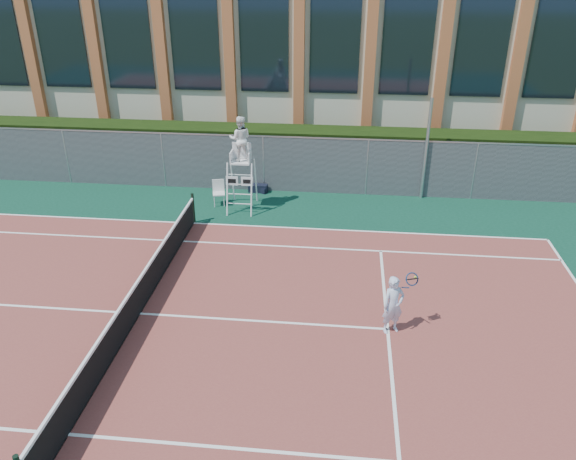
# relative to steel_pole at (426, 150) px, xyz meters

# --- Properties ---
(ground) EXTENTS (120.00, 120.00, 0.00)m
(ground) POSITION_rel_steel_pole_xyz_m (-8.12, -8.70, -1.93)
(ground) COLOR #233814
(apron) EXTENTS (36.00, 20.00, 0.01)m
(apron) POSITION_rel_steel_pole_xyz_m (-8.12, -7.70, -1.92)
(apron) COLOR #0B3423
(apron) RESTS_ON ground
(tennis_court) EXTENTS (23.77, 10.97, 0.02)m
(tennis_court) POSITION_rel_steel_pole_xyz_m (-8.12, -8.70, -1.91)
(tennis_court) COLOR brown
(tennis_court) RESTS_ON apron
(tennis_net) EXTENTS (0.10, 11.30, 1.10)m
(tennis_net) POSITION_rel_steel_pole_xyz_m (-8.12, -8.70, -1.39)
(tennis_net) COLOR black
(tennis_net) RESTS_ON ground
(fence) EXTENTS (40.00, 0.06, 2.20)m
(fence) POSITION_rel_steel_pole_xyz_m (-8.12, 0.10, -0.83)
(fence) COLOR #595E60
(fence) RESTS_ON ground
(hedge) EXTENTS (40.00, 1.40, 2.20)m
(hedge) POSITION_rel_steel_pole_xyz_m (-8.12, 1.30, -0.83)
(hedge) COLOR black
(hedge) RESTS_ON ground
(building) EXTENTS (45.00, 10.60, 8.22)m
(building) POSITION_rel_steel_pole_xyz_m (-8.12, 9.25, 2.22)
(building) COLOR beige
(building) RESTS_ON ground
(steel_pole) EXTENTS (0.12, 0.12, 3.85)m
(steel_pole) POSITION_rel_steel_pole_xyz_m (0.00, 0.00, 0.00)
(steel_pole) COLOR #9EA0A5
(steel_pole) RESTS_ON ground
(umpire_chair) EXTENTS (0.97, 1.49, 3.48)m
(umpire_chair) POSITION_rel_steel_pole_xyz_m (-6.66, -1.65, 0.61)
(umpire_chair) COLOR white
(umpire_chair) RESTS_ON ground
(plastic_chair) EXTENTS (0.53, 0.53, 0.94)m
(plastic_chair) POSITION_rel_steel_pole_xyz_m (-7.60, -1.42, -1.36)
(plastic_chair) COLOR silver
(plastic_chair) RESTS_ON apron
(sports_bag_near) EXTENTS (0.76, 0.34, 0.31)m
(sports_bag_near) POSITION_rel_steel_pole_xyz_m (-6.33, -0.10, -1.76)
(sports_bag_near) COLOR black
(sports_bag_near) RESTS_ON apron
(sports_bag_far) EXTENTS (0.58, 0.45, 0.21)m
(sports_bag_far) POSITION_rel_steel_pole_xyz_m (-6.23, -0.12, -1.81)
(sports_bag_far) COLOR black
(sports_bag_far) RESTS_ON apron
(tennis_player) EXTENTS (0.93, 0.70, 1.56)m
(tennis_player) POSITION_rel_steel_pole_xyz_m (-1.65, -8.75, -1.12)
(tennis_player) COLOR silver
(tennis_player) RESTS_ON tennis_court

